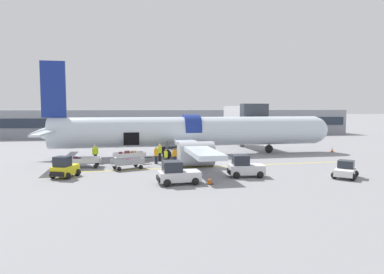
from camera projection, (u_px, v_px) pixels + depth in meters
ground_plane at (218, 162)px, 35.17m from camera, size 500.00×500.00×0.00m
apron_marking_line at (210, 167)px, 32.52m from camera, size 28.25×1.02×0.01m
terminal_strip at (171, 122)px, 70.49m from camera, size 74.21×9.22×5.19m
jet_bridge_stub at (245, 115)px, 47.76m from camera, size 3.34×10.41×6.14m
airplane at (187, 132)px, 40.34m from camera, size 35.45×30.97×10.66m
baggage_tug_lead at (345, 171)px, 27.39m from camera, size 2.68×2.76×1.36m
baggage_tug_mid at (177, 174)px, 25.15m from camera, size 3.20×2.16×1.70m
baggage_tug_rear at (65, 169)px, 27.48m from camera, size 2.30×2.63×1.74m
baggage_tug_spare at (245, 168)px, 27.76m from camera, size 3.07×2.11×1.78m
baggage_cart_loading at (130, 157)px, 35.45m from camera, size 4.10×2.41×1.17m
baggage_cart_queued at (128, 164)px, 31.34m from camera, size 3.83×2.30×0.97m
baggage_cart_empty at (86, 162)px, 32.14m from camera, size 3.66×1.98×1.01m
ground_crew_loader_a at (160, 152)px, 35.91m from camera, size 0.59×0.59×1.83m
ground_crew_loader_b at (156, 155)px, 34.22m from camera, size 0.40×0.59×1.73m
ground_crew_driver at (175, 155)px, 34.19m from camera, size 0.55×0.47×1.60m
ground_crew_supervisor at (95, 153)px, 34.87m from camera, size 0.63×0.54×1.83m
ground_crew_helper at (166, 157)px, 33.59m from camera, size 0.47×0.52×1.55m
safety_cone_nose at (332, 150)px, 43.44m from camera, size 0.49×0.49×0.58m
safety_cone_engine_left at (210, 180)px, 25.13m from camera, size 0.52×0.52×0.65m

